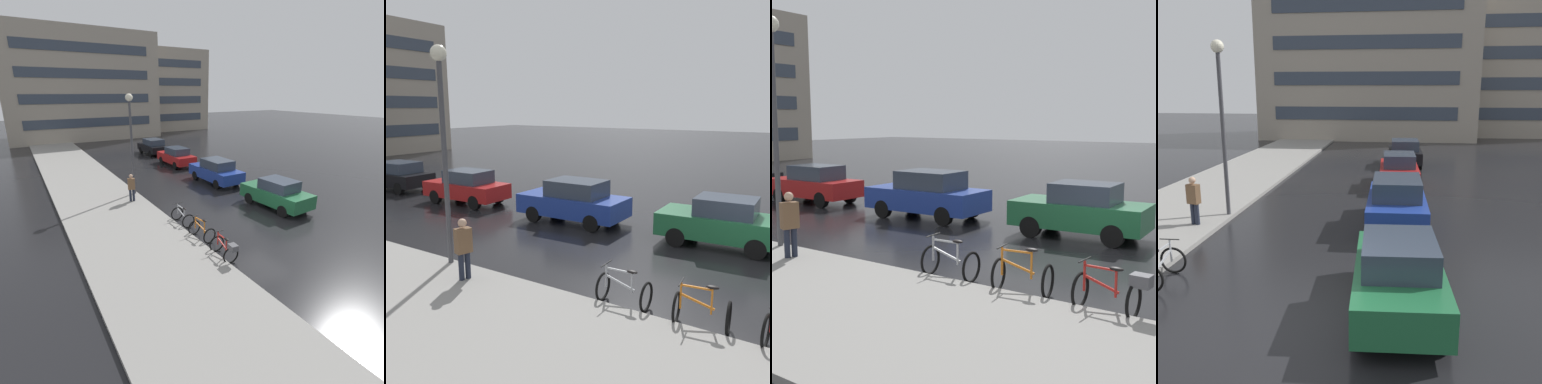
# 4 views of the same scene
# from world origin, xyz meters

# --- Properties ---
(ground_plane) EXTENTS (140.00, 140.00, 0.00)m
(ground_plane) POSITION_xyz_m (0.00, 0.00, 0.00)
(ground_plane) COLOR black
(bicycle_nearest) EXTENTS (0.75, 1.35, 0.95)m
(bicycle_nearest) POSITION_xyz_m (-3.42, -1.74, 0.47)
(bicycle_nearest) COLOR black
(bicycle_nearest) RESTS_ON ground
(bicycle_second) EXTENTS (0.83, 1.19, 0.97)m
(bicycle_second) POSITION_xyz_m (-3.31, 0.16, 0.39)
(bicycle_second) COLOR black
(bicycle_second) RESTS_ON ground
(bicycle_third) EXTENTS (0.72, 1.17, 0.94)m
(bicycle_third) POSITION_xyz_m (-3.27, 1.97, 0.39)
(bicycle_third) COLOR black
(bicycle_third) RESTS_ON ground
(car_green) EXTENTS (1.98, 4.04, 1.64)m
(car_green) POSITION_xyz_m (2.32, 1.28, 0.82)
(car_green) COLOR #1E6038
(car_green) RESTS_ON ground
(car_blue) EXTENTS (1.97, 4.31, 1.69)m
(car_blue) POSITION_xyz_m (2.20, 6.97, 0.85)
(car_blue) COLOR navy
(car_blue) RESTS_ON ground
(car_red) EXTENTS (1.88, 4.09, 1.59)m
(car_red) POSITION_xyz_m (2.22, 13.04, 0.80)
(car_red) COLOR #AD1919
(car_red) RESTS_ON ground
(pedestrian) EXTENTS (0.45, 0.34, 1.75)m
(pedestrian) POSITION_xyz_m (-4.41, 5.97, 0.98)
(pedestrian) COLOR #1E2333
(pedestrian) RESTS_ON ground
(streetlamp) EXTENTS (0.43, 0.43, 6.09)m
(streetlamp) POSITION_xyz_m (-3.78, 7.23, 4.11)
(streetlamp) COLOR #424247
(streetlamp) RESTS_ON ground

